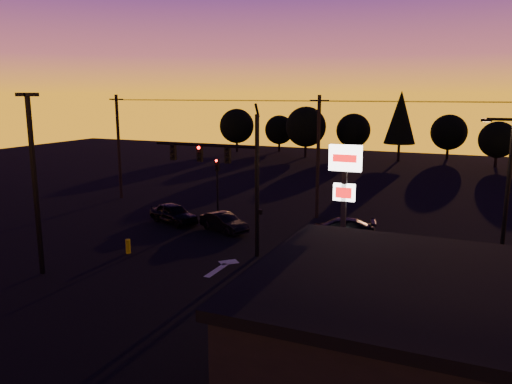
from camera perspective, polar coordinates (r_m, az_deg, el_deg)
ground at (r=25.92m, az=-6.56°, el=-9.43°), size 120.00×120.00×0.00m
lane_arrow at (r=27.06m, az=-3.85°, el=-8.46°), size 1.20×3.10×0.01m
traffic_signal_mast at (r=28.14m, az=-2.88°, el=2.68°), size 6.79×0.52×8.58m
secondary_signal at (r=37.26m, az=-4.46°, el=1.54°), size 0.30×0.31×4.35m
parking_lot_light at (r=26.99m, az=-24.05°, el=2.07°), size 1.25×0.30×9.14m
pylon_sign at (r=23.40m, az=10.07°, el=0.72°), size 1.50×0.28×6.80m
streetlight at (r=26.86m, az=26.60°, el=-0.03°), size 1.55×0.35×8.00m
utility_pole_0 at (r=45.18m, az=-15.42°, el=5.08°), size 1.40×0.26×9.00m
utility_pole_1 at (r=36.68m, az=7.11°, el=4.06°), size 1.40×0.26×9.00m
power_wires at (r=36.40m, az=7.26°, el=10.28°), size 36.00×1.22×0.07m
store_building at (r=15.11m, az=24.47°, el=-17.26°), size 12.40×8.40×4.25m
bollard at (r=29.92m, az=-14.41°, el=-6.03°), size 0.28×0.28×0.84m
tree_0 at (r=78.94m, az=-2.21°, el=7.55°), size 5.36×5.36×6.74m
tree_1 at (r=79.35m, az=2.68°, el=7.11°), size 4.54×4.54×5.71m
tree_2 at (r=72.58m, az=5.72°, el=7.43°), size 5.77×5.78×7.26m
tree_3 at (r=74.90m, az=11.07°, el=6.91°), size 4.95×4.95×6.22m
tree_4 at (r=70.59m, az=16.19°, el=8.20°), size 4.18×4.18×9.50m
tree_5 at (r=75.16m, az=21.17°, el=6.38°), size 4.95×4.95×6.22m
tree_6 at (r=69.18m, az=25.89°, el=5.40°), size 4.54×4.54×5.71m
car_left at (r=36.03m, az=-9.39°, el=-2.43°), size 4.43×3.00×1.40m
car_mid at (r=33.50m, az=-3.71°, el=-3.47°), size 3.99×2.76×1.25m
car_right at (r=32.11m, az=9.41°, el=-4.17°), size 4.92×2.90×1.34m
suv_parked at (r=19.93m, az=15.43°, el=-14.15°), size 3.18×5.41×1.41m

